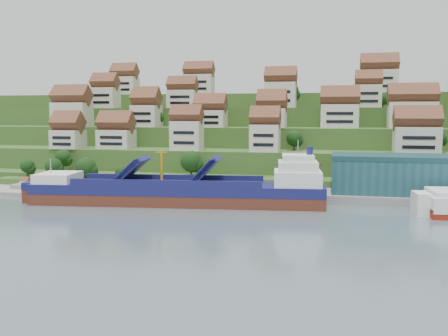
# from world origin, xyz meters

# --- Properties ---
(ground) EXTENTS (300.00, 300.00, 0.00)m
(ground) POSITION_xyz_m (0.00, 0.00, 0.00)
(ground) COLOR slate
(ground) RESTS_ON ground
(quay) EXTENTS (180.00, 14.00, 2.20)m
(quay) POSITION_xyz_m (20.00, 15.00, 1.10)
(quay) COLOR gray
(quay) RESTS_ON ground
(pebble_beach) EXTENTS (45.00, 20.00, 1.00)m
(pebble_beach) POSITION_xyz_m (-58.00, 12.00, 0.50)
(pebble_beach) COLOR gray
(pebble_beach) RESTS_ON ground
(hillside) EXTENTS (260.00, 128.00, 31.00)m
(hillside) POSITION_xyz_m (0.00, 103.55, 10.66)
(hillside) COLOR #2D4C1E
(hillside) RESTS_ON ground
(hillside_village) EXTENTS (161.42, 64.27, 28.84)m
(hillside_village) POSITION_xyz_m (3.27, 60.25, 24.24)
(hillside_village) COLOR beige
(hillside_village) RESTS_ON ground
(hillside_trees) EXTENTS (140.98, 62.44, 31.28)m
(hillside_trees) POSITION_xyz_m (-15.01, 42.60, 15.88)
(hillside_trees) COLOR #173B13
(hillside_trees) RESTS_ON ground
(flagpole) EXTENTS (1.28, 0.16, 8.00)m
(flagpole) POSITION_xyz_m (18.11, 10.00, 6.88)
(flagpole) COLOR gray
(flagpole) RESTS_ON quay
(beach_huts) EXTENTS (14.40, 3.70, 2.20)m
(beach_huts) POSITION_xyz_m (-60.00, 10.75, 2.10)
(beach_huts) COLOR white
(beach_huts) RESTS_ON pebble_beach
(cargo_ship) EXTENTS (74.62, 19.33, 16.32)m
(cargo_ship) POSITION_xyz_m (-14.31, 0.28, 3.15)
(cargo_ship) COLOR #59281B
(cargo_ship) RESTS_ON ground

